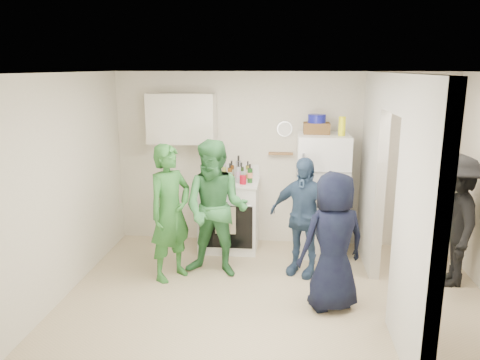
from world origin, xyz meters
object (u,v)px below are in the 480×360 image
Objects in this scene: person_green_center at (216,209)px; person_denim at (303,217)px; person_green_left at (170,213)px; yellow_cup_stack_top at (342,126)px; stove at (229,214)px; fridge at (321,195)px; blue_bowl at (317,119)px; person_navy at (333,242)px; wicker_basket at (316,128)px; person_nook at (454,221)px.

person_denim is at bearing 15.96° from person_green_center.
yellow_cup_stack_top is at bearing -30.81° from person_green_left.
yellow_cup_stack_top is (1.51, -0.13, 1.30)m from stove.
blue_bowl is (-0.10, 0.05, 1.04)m from fridge.
yellow_cup_stack_top reaches higher than person_navy.
fridge is (1.29, -0.03, 0.34)m from stove.
blue_bowl reaches higher than person_denim.
yellow_cup_stack_top is 0.15× the size of person_green_left.
person_denim is (-0.18, -0.79, -1.00)m from wicker_basket.
person_denim is at bearing -127.88° from yellow_cup_stack_top.
person_green_center is (-0.05, -0.90, 0.35)m from stove.
person_green_left is at bearing -82.04° from person_nook.
person_green_left is (-0.58, -1.05, 0.34)m from stove.
fridge is at bearing -25.98° from person_green_left.
yellow_cup_stack_top reaches higher than person_nook.
stove is 0.59× the size of person_green_center.
person_green_center is at bearing -148.18° from person_denim.
stove is at bearing -73.76° from person_navy.
person_green_left is 3.38m from person_nook.
blue_bowl is 0.14× the size of person_green_center.
person_navy is at bearing -18.73° from person_green_center.
person_green_center is at bearing -50.39° from person_navy.
wicker_basket is 0.22× the size of person_nook.
blue_bowl reaches higher than person_green_center.
person_green_left is 1.98m from person_navy.
stove is at bearing -102.35° from person_nook.
person_nook is at bearing -29.01° from fridge.
wicker_basket reaches higher than person_green_left.
person_denim is (-0.18, -0.79, -1.13)m from blue_bowl.
yellow_cup_stack_top is at bearing -120.71° from person_navy.
person_green_center reaches higher than fridge.
yellow_cup_stack_top reaches higher than wicker_basket.
blue_bowl reaches higher than wicker_basket.
person_nook is (1.77, -0.09, 0.04)m from person_denim.
fridge is 0.98× the size of person_green_center.
person_denim is 1.78m from person_nook.
stove is 0.66× the size of person_navy.
person_green_center is 1.14× the size of person_denim.
person_navy is (0.30, -0.84, 0.01)m from person_denim.
person_green_left reaches higher than person_nook.
wicker_basket is 1.29m from person_denim.
person_green_center reaches higher than person_denim.
fridge is at bearing -26.57° from wicker_basket.
person_denim is at bearing -88.27° from person_nook.
fridge is 4.80× the size of wicker_basket.
person_navy is (1.90, -0.56, -0.08)m from person_green_left.
blue_bowl is 0.96× the size of yellow_cup_stack_top.
stove is 0.64× the size of person_nook.
wicker_basket is 0.23× the size of person_denim.
stove is 2.87× the size of wicker_basket.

